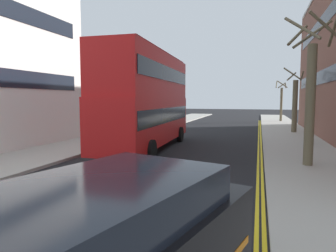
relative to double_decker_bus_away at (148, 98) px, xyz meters
name	(u,v)px	position (x,y,z in m)	size (l,w,h in m)	color
sidewalk_right	(303,153)	(8.56, 0.77, -2.96)	(4.00, 80.00, 0.14)	#ADA89E
sidewalk_left	(90,143)	(-4.44, 0.77, -2.96)	(4.00, 80.00, 0.14)	#ADA89E
kerb_line_outer	(262,159)	(6.46, -1.23, -3.03)	(0.10, 56.00, 0.01)	yellow
kerb_line_inner	(258,159)	(6.30, -1.23, -3.03)	(0.10, 56.00, 0.01)	yellow
double_decker_bus_away	(148,98)	(0.00, 0.00, 0.00)	(3.18, 10.91, 5.64)	red
pedestrian_far	(308,130)	(9.24, 4.11, -2.04)	(0.34, 0.22, 1.62)	#2D2D38
street_tree_mid	(311,95)	(8.33, -2.62, 0.08)	(2.24, 2.19, 6.22)	#6B6047
street_tree_far	(281,101)	(8.96, 24.64, -0.35)	(1.44, 1.44, 5.24)	#6B6047
street_tree_distant	(295,104)	(9.16, 10.98, -0.50)	(1.62, 1.80, 5.49)	#6B6047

